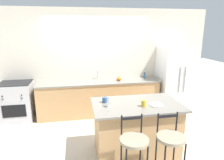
{
  "coord_description": "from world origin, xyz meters",
  "views": [
    {
      "loc": [
        -0.54,
        -4.53,
        2.2
      ],
      "look_at": [
        0.18,
        -0.54,
        1.15
      ],
      "focal_mm": 32.0,
      "sensor_mm": 36.0,
      "label": 1
    }
  ],
  "objects_px": {
    "bar_stool_far": "(170,145)",
    "coffee_mug": "(105,100)",
    "pumpkin_decoration": "(119,79)",
    "soap_bottle": "(144,75)",
    "wine_glass": "(109,99)",
    "bar_stool_near": "(134,148)",
    "refrigerator": "(175,79)",
    "tumbler_cup": "(144,103)",
    "dinner_plate": "(156,105)",
    "oven_range": "(17,102)"
  },
  "relations": [
    {
      "from": "bar_stool_near",
      "to": "wine_glass",
      "type": "xyz_separation_m",
      "value": [
        -0.23,
        0.68,
        0.49
      ]
    },
    {
      "from": "refrigerator",
      "to": "soap_bottle",
      "type": "height_order",
      "value": "refrigerator"
    },
    {
      "from": "bar_stool_far",
      "to": "coffee_mug",
      "type": "relative_size",
      "value": 9.13
    },
    {
      "from": "refrigerator",
      "to": "oven_range",
      "type": "height_order",
      "value": "refrigerator"
    },
    {
      "from": "soap_bottle",
      "to": "wine_glass",
      "type": "bearing_deg",
      "value": -123.08
    },
    {
      "from": "wine_glass",
      "to": "tumbler_cup",
      "type": "bearing_deg",
      "value": -7.76
    },
    {
      "from": "refrigerator",
      "to": "tumbler_cup",
      "type": "relative_size",
      "value": 15.66
    },
    {
      "from": "bar_stool_far",
      "to": "soap_bottle",
      "type": "distance_m",
      "value": 2.79
    },
    {
      "from": "bar_stool_near",
      "to": "refrigerator",
      "type": "bearing_deg",
      "value": 53.19
    },
    {
      "from": "bar_stool_far",
      "to": "coffee_mug",
      "type": "bearing_deg",
      "value": 130.36
    },
    {
      "from": "coffee_mug",
      "to": "soap_bottle",
      "type": "xyz_separation_m",
      "value": [
        1.34,
        1.77,
        -0.03
      ]
    },
    {
      "from": "tumbler_cup",
      "to": "bar_stool_far",
      "type": "bearing_deg",
      "value": -73.29
    },
    {
      "from": "refrigerator",
      "to": "coffee_mug",
      "type": "xyz_separation_m",
      "value": [
        -2.14,
        -1.59,
        0.13
      ]
    },
    {
      "from": "dinner_plate",
      "to": "coffee_mug",
      "type": "bearing_deg",
      "value": 161.79
    },
    {
      "from": "bar_stool_near",
      "to": "bar_stool_far",
      "type": "relative_size",
      "value": 1.0
    },
    {
      "from": "wine_glass",
      "to": "pumpkin_decoration",
      "type": "distance_m",
      "value": 1.91
    },
    {
      "from": "tumbler_cup",
      "to": "pumpkin_decoration",
      "type": "height_order",
      "value": "tumbler_cup"
    },
    {
      "from": "bar_stool_far",
      "to": "tumbler_cup",
      "type": "height_order",
      "value": "tumbler_cup"
    },
    {
      "from": "wine_glass",
      "to": "tumbler_cup",
      "type": "height_order",
      "value": "wine_glass"
    },
    {
      "from": "pumpkin_decoration",
      "to": "soap_bottle",
      "type": "xyz_separation_m",
      "value": [
        0.75,
        0.18,
        0.02
      ]
    },
    {
      "from": "bar_stool_near",
      "to": "wine_glass",
      "type": "distance_m",
      "value": 0.87
    },
    {
      "from": "oven_range",
      "to": "coffee_mug",
      "type": "bearing_deg",
      "value": -40.77
    },
    {
      "from": "tumbler_cup",
      "to": "wine_glass",
      "type": "bearing_deg",
      "value": 172.24
    },
    {
      "from": "dinner_plate",
      "to": "soap_bottle",
      "type": "bearing_deg",
      "value": 76.06
    },
    {
      "from": "dinner_plate",
      "to": "pumpkin_decoration",
      "type": "distance_m",
      "value": 1.89
    },
    {
      "from": "bar_stool_near",
      "to": "tumbler_cup",
      "type": "distance_m",
      "value": 0.8
    },
    {
      "from": "refrigerator",
      "to": "bar_stool_near",
      "type": "distance_m",
      "value": 3.13
    },
    {
      "from": "bar_stool_far",
      "to": "tumbler_cup",
      "type": "xyz_separation_m",
      "value": [
        -0.19,
        0.64,
        0.4
      ]
    },
    {
      "from": "refrigerator",
      "to": "bar_stool_far",
      "type": "distance_m",
      "value": 2.87
    },
    {
      "from": "oven_range",
      "to": "bar_stool_near",
      "type": "distance_m",
      "value": 3.37
    },
    {
      "from": "dinner_plate",
      "to": "wine_glass",
      "type": "height_order",
      "value": "wine_glass"
    },
    {
      "from": "bar_stool_far",
      "to": "pumpkin_decoration",
      "type": "xyz_separation_m",
      "value": [
        -0.2,
        2.53,
        0.34
      ]
    },
    {
      "from": "oven_range",
      "to": "tumbler_cup",
      "type": "bearing_deg",
      "value": -37.76
    },
    {
      "from": "bar_stool_far",
      "to": "pumpkin_decoration",
      "type": "distance_m",
      "value": 2.56
    },
    {
      "from": "bar_stool_far",
      "to": "coffee_mug",
      "type": "xyz_separation_m",
      "value": [
        -0.8,
        0.94,
        0.39
      ]
    },
    {
      "from": "refrigerator",
      "to": "coffee_mug",
      "type": "bearing_deg",
      "value": -143.41
    },
    {
      "from": "bar_stool_near",
      "to": "dinner_plate",
      "type": "height_order",
      "value": "bar_stool_near"
    },
    {
      "from": "bar_stool_near",
      "to": "bar_stool_far",
      "type": "bearing_deg",
      "value": -3.19
    },
    {
      "from": "bar_stool_far",
      "to": "tumbler_cup",
      "type": "distance_m",
      "value": 0.77
    },
    {
      "from": "oven_range",
      "to": "bar_stool_far",
      "type": "height_order",
      "value": "bar_stool_far"
    },
    {
      "from": "wine_glass",
      "to": "tumbler_cup",
      "type": "relative_size",
      "value": 1.87
    },
    {
      "from": "bar_stool_far",
      "to": "wine_glass",
      "type": "xyz_separation_m",
      "value": [
        -0.75,
        0.71,
        0.49
      ]
    },
    {
      "from": "bar_stool_near",
      "to": "pumpkin_decoration",
      "type": "distance_m",
      "value": 2.55
    },
    {
      "from": "wine_glass",
      "to": "coffee_mug",
      "type": "height_order",
      "value": "wine_glass"
    },
    {
      "from": "soap_bottle",
      "to": "bar_stool_near",
      "type": "bearing_deg",
      "value": -111.83
    },
    {
      "from": "oven_range",
      "to": "bar_stool_far",
      "type": "bearing_deg",
      "value": -43.67
    },
    {
      "from": "dinner_plate",
      "to": "tumbler_cup",
      "type": "distance_m",
      "value": 0.24
    },
    {
      "from": "bar_stool_near",
      "to": "bar_stool_far",
      "type": "xyz_separation_m",
      "value": [
        0.52,
        -0.03,
        0.0
      ]
    },
    {
      "from": "refrigerator",
      "to": "coffee_mug",
      "type": "height_order",
      "value": "refrigerator"
    },
    {
      "from": "oven_range",
      "to": "wine_glass",
      "type": "relative_size",
      "value": 4.59
    }
  ]
}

